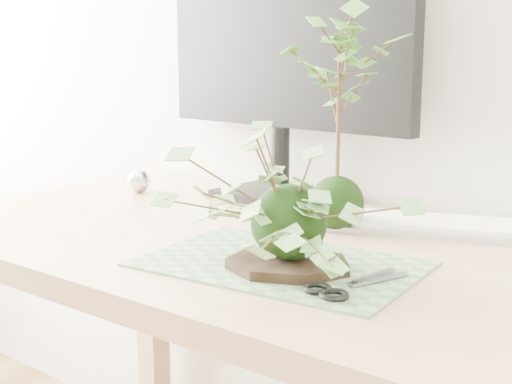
# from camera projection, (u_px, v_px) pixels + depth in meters

# --- Properties ---
(desk) EXTENTS (1.60, 0.70, 0.74)m
(desk) POSITION_uv_depth(u_px,v_px,m) (338.00, 306.00, 1.14)
(desk) COLOR tan
(desk) RESTS_ON ground_plane
(cutting_mat) EXTENTS (0.43, 0.31, 0.00)m
(cutting_mat) POSITION_uv_depth(u_px,v_px,m) (281.00, 264.00, 1.06)
(cutting_mat) COLOR #4D6F50
(cutting_mat) RESTS_ON desk
(stone_dish) EXTENTS (0.25, 0.25, 0.01)m
(stone_dish) POSITION_uv_depth(u_px,v_px,m) (288.00, 264.00, 1.02)
(stone_dish) COLOR black
(stone_dish) RESTS_ON cutting_mat
(ivy_kokedama) EXTENTS (0.40, 0.40, 0.22)m
(ivy_kokedama) POSITION_uv_depth(u_px,v_px,m) (289.00, 187.00, 1.00)
(ivy_kokedama) COLOR black
(ivy_kokedama) RESTS_ON stone_dish
(maple_kokedama) EXTENTS (0.24, 0.24, 0.40)m
(maple_kokedama) POSITION_uv_depth(u_px,v_px,m) (340.00, 68.00, 1.21)
(maple_kokedama) COLOR black
(maple_kokedama) RESTS_ON desk
(keyboard) EXTENTS (0.52, 0.31, 0.02)m
(keyboard) POSITION_uv_depth(u_px,v_px,m) (403.00, 223.00, 1.28)
(keyboard) COLOR #B2B2B5
(keyboard) RESTS_ON desk
(monitor) EXTENTS (0.63, 0.20, 0.56)m
(monitor) POSITION_uv_depth(u_px,v_px,m) (284.00, 47.00, 1.48)
(monitor) COLOR black
(monitor) RESTS_ON desk
(foil_ball) EXTENTS (0.05, 0.05, 0.05)m
(foil_ball) POSITION_uv_depth(u_px,v_px,m) (139.00, 181.00, 1.60)
(foil_ball) COLOR white
(foil_ball) RESTS_ON desk
(scissors) EXTENTS (0.08, 0.17, 0.01)m
(scissors) POSITION_uv_depth(u_px,v_px,m) (341.00, 289.00, 0.93)
(scissors) COLOR gray
(scissors) RESTS_ON cutting_mat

